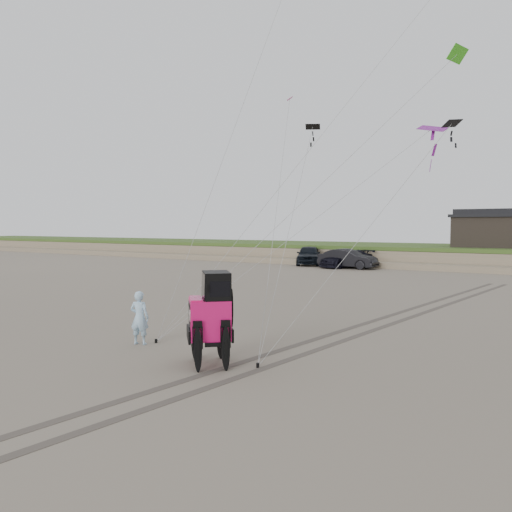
% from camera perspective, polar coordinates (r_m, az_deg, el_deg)
% --- Properties ---
extents(ground, '(160.00, 160.00, 0.00)m').
position_cam_1_polar(ground, '(13.86, -2.71, -11.60)').
color(ground, '#6B6054').
rests_on(ground, ground).
extents(dune_ridge, '(160.00, 14.25, 1.73)m').
position_cam_1_polar(dune_ridge, '(49.16, 23.06, -0.03)').
color(dune_ridge, '#7A6B54').
rests_on(dune_ridge, ground).
extents(cabin, '(6.40, 5.40, 3.35)m').
position_cam_1_polar(cabin, '(48.32, 25.38, 2.72)').
color(cabin, black).
rests_on(cabin, dune_ridge).
extents(truck_a, '(4.00, 5.63, 1.78)m').
position_cam_1_polar(truck_a, '(46.16, 6.05, 0.10)').
color(truck_a, black).
rests_on(truck_a, ground).
extents(truck_b, '(4.99, 1.84, 1.63)m').
position_cam_1_polar(truck_b, '(42.67, 10.45, -0.31)').
color(truck_b, black).
rests_on(truck_b, ground).
extents(truck_c, '(4.07, 5.61, 1.51)m').
position_cam_1_polar(truck_c, '(43.62, 10.29, -0.31)').
color(truck_c, black).
rests_on(truck_c, ground).
extents(jeep, '(5.34, 5.17, 1.94)m').
position_cam_1_polar(jeep, '(13.07, -5.33, -8.17)').
color(jeep, '#DF1163').
rests_on(jeep, ground).
extents(man, '(0.69, 0.55, 1.64)m').
position_cam_1_polar(man, '(15.63, -13.17, -6.88)').
color(man, '#8FBDDD').
rests_on(man, ground).
extents(kite_flock, '(8.62, 8.32, 8.06)m').
position_cam_1_polar(kite_flock, '(20.30, 16.50, 18.93)').
color(kite_flock, '#45CC24').
rests_on(kite_flock, ground).
extents(stake_main, '(0.08, 0.08, 0.12)m').
position_cam_1_polar(stake_main, '(15.87, -11.36, -9.50)').
color(stake_main, black).
rests_on(stake_main, ground).
extents(stake_aux, '(0.08, 0.08, 0.12)m').
position_cam_1_polar(stake_aux, '(12.98, 0.20, -12.37)').
color(stake_aux, black).
rests_on(stake_aux, ground).
extents(tire_tracks, '(5.22, 29.74, 0.01)m').
position_cam_1_polar(tire_tracks, '(20.13, 15.38, -6.94)').
color(tire_tracks, '#4C443D').
rests_on(tire_tracks, ground).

